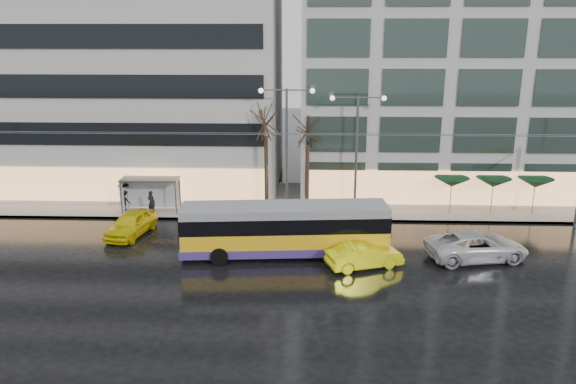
{
  "coord_description": "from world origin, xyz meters",
  "views": [
    {
      "loc": [
        3.52,
        -28.74,
        12.98
      ],
      "look_at": [
        2.3,
        5.0,
        3.3
      ],
      "focal_mm": 35.0,
      "sensor_mm": 36.0,
      "label": 1
    }
  ],
  "objects_px": {
    "street_lamp_near": "(287,133)",
    "taxi_a": "(131,224)",
    "bus_shelter": "(146,187)",
    "trolleybus": "(285,231)"
  },
  "relations": [
    {
      "from": "bus_shelter",
      "to": "street_lamp_near",
      "type": "relative_size",
      "value": 0.47
    },
    {
      "from": "street_lamp_near",
      "to": "bus_shelter",
      "type": "bearing_deg",
      "value": -179.37
    },
    {
      "from": "trolleybus",
      "to": "street_lamp_near",
      "type": "xyz_separation_m",
      "value": [
        -0.2,
        8.09,
        4.45
      ]
    },
    {
      "from": "bus_shelter",
      "to": "taxi_a",
      "type": "height_order",
      "value": "bus_shelter"
    },
    {
      "from": "bus_shelter",
      "to": "street_lamp_near",
      "type": "xyz_separation_m",
      "value": [
        10.38,
        0.11,
        4.03
      ]
    },
    {
      "from": "street_lamp_near",
      "to": "taxi_a",
      "type": "relative_size",
      "value": 1.93
    },
    {
      "from": "street_lamp_near",
      "to": "taxi_a",
      "type": "bearing_deg",
      "value": -153.55
    },
    {
      "from": "bus_shelter",
      "to": "street_lamp_near",
      "type": "bearing_deg",
      "value": 0.63
    },
    {
      "from": "taxi_a",
      "to": "trolleybus",
      "type": "bearing_deg",
      "value": -5.2
    },
    {
      "from": "street_lamp_near",
      "to": "taxi_a",
      "type": "xyz_separation_m",
      "value": [
        -10.07,
        -5.01,
        -5.19
      ]
    }
  ]
}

